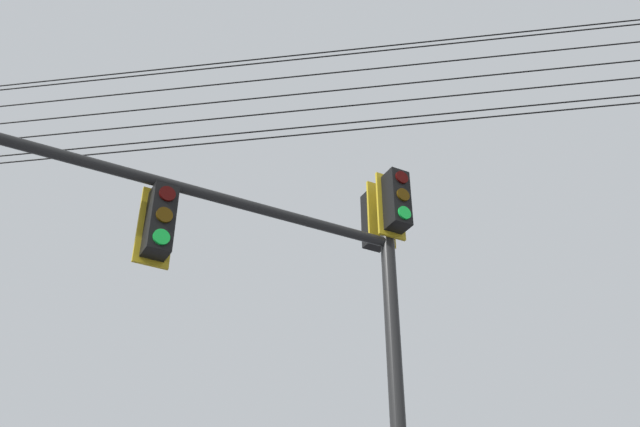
{
  "coord_description": "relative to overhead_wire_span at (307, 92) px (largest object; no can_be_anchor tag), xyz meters",
  "views": [
    {
      "loc": [
        7.59,
        -3.45,
        1.22
      ],
      "look_at": [
        -0.33,
        -1.26,
        6.35
      ],
      "focal_mm": 39.7,
      "sensor_mm": 36.0,
      "label": 1
    }
  ],
  "objects": [
    {
      "name": "signal_mast_assembly",
      "position": [
        0.65,
        0.12,
        -3.94
      ],
      "size": [
        1.84,
        6.21,
        7.24
      ],
      "color": "black",
      "rests_on": "ground"
    },
    {
      "name": "overhead_wire_span",
      "position": [
        0.0,
        0.0,
        0.0
      ],
      "size": [
        9.69,
        24.05,
        2.54
      ],
      "color": "black"
    }
  ]
}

